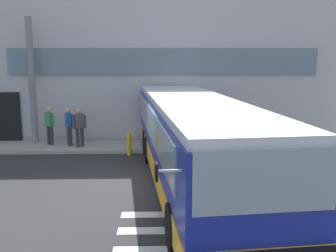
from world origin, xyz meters
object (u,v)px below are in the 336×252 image
safety_bollard_yellow (129,144)px  passenger_at_curb_edge (79,126)px  passenger_near_column (49,124)px  entry_support_column (32,81)px  passenger_by_doorway (70,124)px  bus_main_foreground (193,143)px

safety_bollard_yellow → passenger_at_curb_edge: bearing=158.0°
passenger_near_column → passenger_at_curb_edge: 1.48m
passenger_near_column → safety_bollard_yellow: bearing=-20.5°
passenger_near_column → safety_bollard_yellow: size_ratio=1.86×
entry_support_column → passenger_at_curb_edge: bearing=-22.5°
passenger_by_doorway → entry_support_column: bearing=159.2°
bus_main_foreground → passenger_near_column: (-5.89, 4.98, -0.26)m
bus_main_foreground → passenger_by_doorway: bearing=136.1°
entry_support_column → passenger_at_curb_edge: (2.21, -0.91, -1.85)m
entry_support_column → passenger_near_column: 2.07m
passenger_near_column → safety_bollard_yellow: 3.89m
entry_support_column → passenger_by_doorway: bearing=-20.8°
passenger_near_column → passenger_by_doorway: bearing=-12.2°
bus_main_foreground → passenger_near_column: bus_main_foreground is taller
passenger_near_column → passenger_at_curb_edge: bearing=-18.0°
passenger_at_curb_edge → safety_bollard_yellow: bearing=-22.0°
entry_support_column → passenger_at_curb_edge: 3.02m
entry_support_column → safety_bollard_yellow: (4.40, -1.80, -2.48)m
bus_main_foreground → passenger_near_column: bearing=139.8°
entry_support_column → bus_main_foreground: entry_support_column is taller
passenger_at_curb_edge → entry_support_column: bearing=157.5°
passenger_by_doorway → bus_main_foreground: bearing=-43.9°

